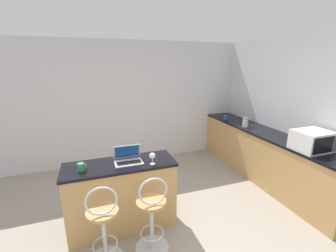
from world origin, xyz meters
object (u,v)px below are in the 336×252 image
Objects in this scene: bar_stool_far at (152,216)px; wine_glass_tall at (152,156)px; bar_stool_near at (104,227)px; storage_jar at (245,122)px; microwave at (312,141)px; laptop at (128,158)px; mug_blue at (226,117)px; mug_green at (81,167)px.

wine_glass_tall is at bearing 72.25° from bar_stool_far.
bar_stool_near is 1.00× the size of bar_stool_far.
microwave is at bearing -84.67° from storage_jar.
bar_stool_far is 2.49m from microwave.
laptop is 2.84m from mug_blue.
wine_glass_tall reaches higher than mug_blue.
wine_glass_tall is 2.72m from mug_blue.
microwave is (2.57, -0.48, 0.09)m from laptop.
microwave reaches higher than storage_jar.
bar_stool_near is at bearing 180.00° from bar_stool_far.
laptop is 0.33m from wine_glass_tall.
laptop is at bearing 146.77° from wine_glass_tall.
storage_jar reaches higher than mug_green.
bar_stool_near is 6.52× the size of wine_glass_tall.
microwave is at bearing -10.47° from laptop.
microwave is at bearing 1.72° from bar_stool_far.
microwave is at bearing -7.35° from wine_glass_tall.
microwave is at bearing -7.20° from mug_green.
mug_green is at bearing -162.73° from storage_jar.
mug_blue reaches higher than bar_stool_near.
mug_green is 0.54× the size of storage_jar.
mug_green is at bearing 173.20° from wine_glass_tall.
mug_green is (-0.56, -0.08, -0.00)m from laptop.
laptop is at bearing -148.24° from mug_blue.
wine_glass_tall reaches higher than mug_green.
microwave reaches higher than wine_glass_tall.
bar_stool_far is at bearing -33.25° from mug_green.
wine_glass_tall reaches higher than bar_stool_far.
bar_stool_far is at bearing -107.75° from wine_glass_tall.
mug_green is at bearing -171.86° from laptop.
bar_stool_far is (0.53, 0.00, 0.00)m from bar_stool_near.
bar_stool_near is at bearing -124.42° from laptop.
bar_stool_far is 9.91× the size of mug_green.
wine_glass_tall is (0.27, -0.18, 0.06)m from laptop.
microwave is 3.16m from mug_green.
microwave is 3.35× the size of wine_glass_tall.
laptop reaches higher than mug_green.
bar_stool_near is 3.20m from storage_jar.
bar_stool_far is 1.95× the size of microwave.
microwave is 5.25× the size of mug_blue.
wine_glass_tall is at bearing -33.23° from laptop.
mug_blue is (2.79, 2.04, 0.52)m from bar_stool_near.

